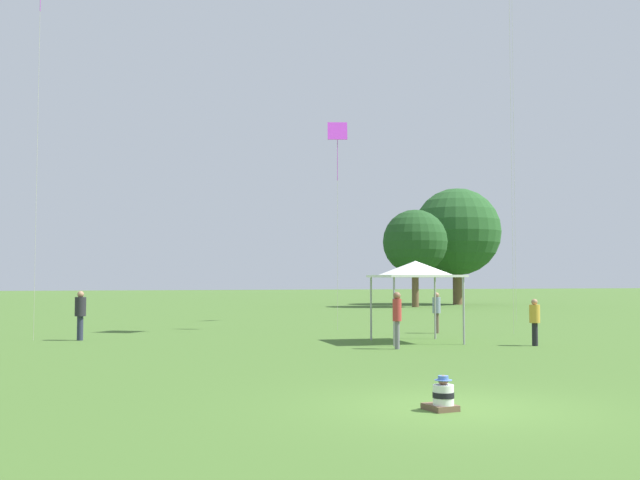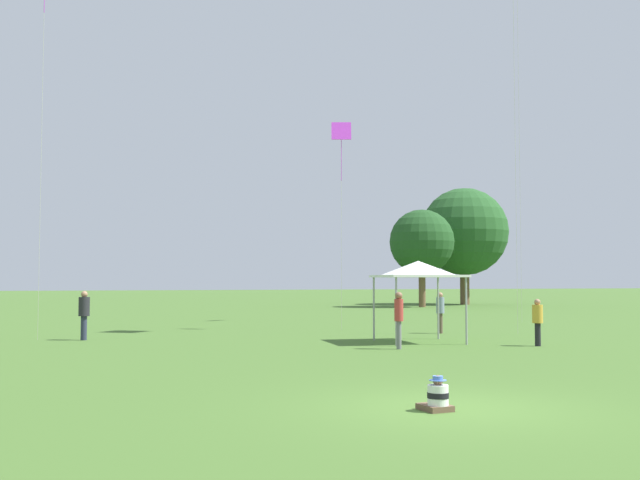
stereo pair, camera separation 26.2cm
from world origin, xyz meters
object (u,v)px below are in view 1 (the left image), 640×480
(person_standing_1, at_px, (80,311))
(kite_5, at_px, (337,138))
(person_standing_3, at_px, (535,318))
(person_standing_4, at_px, (436,309))
(canopy_tent, at_px, (416,270))
(distant_tree_2, at_px, (457,232))
(person_standing_2, at_px, (397,314))
(distant_tree_0, at_px, (415,242))
(seated_toddler, at_px, (442,397))

(person_standing_1, xyz_separation_m, kite_5, (10.79, 2.43, 7.43))
(person_standing_3, bearing_deg, person_standing_1, -152.96)
(person_standing_1, xyz_separation_m, person_standing_4, (14.00, -0.74, -0.05))
(canopy_tent, relative_size, distant_tree_2, 0.29)
(person_standing_2, height_order, person_standing_3, person_standing_2)
(kite_5, bearing_deg, distant_tree_0, 120.32)
(person_standing_4, bearing_deg, seated_toddler, 110.70)
(seated_toddler, distance_m, person_standing_2, 11.24)
(person_standing_3, relative_size, person_standing_4, 0.93)
(person_standing_2, height_order, kite_5, kite_5)
(person_standing_2, height_order, distant_tree_0, distant_tree_0)
(canopy_tent, xyz_separation_m, distant_tree_2, (21.00, 35.66, 3.92))
(kite_5, xyz_separation_m, distant_tree_2, (21.47, 28.70, -2.00))
(person_standing_2, relative_size, kite_5, 0.20)
(seated_toddler, relative_size, person_standing_2, 0.33)
(seated_toddler, distance_m, kite_5, 21.92)
(person_standing_3, bearing_deg, person_standing_4, 146.97)
(seated_toddler, relative_size, person_standing_3, 0.38)
(person_standing_2, bearing_deg, kite_5, 146.09)
(person_standing_1, relative_size, person_standing_2, 0.99)
(person_standing_4, bearing_deg, person_standing_1, 44.33)
(person_standing_2, xyz_separation_m, distant_tree_2, (22.69, 37.84, 5.37))
(seated_toddler, distance_m, distant_tree_2, 55.52)
(seated_toddler, bearing_deg, distant_tree_0, 58.29)
(person_standing_3, bearing_deg, person_standing_2, -130.95)
(person_standing_2, distance_m, person_standing_4, 7.44)
(seated_toddler, xyz_separation_m, distant_tree_0, (20.24, 43.81, 5.02))
(person_standing_4, height_order, kite_5, kite_5)
(person_standing_3, relative_size, kite_5, 0.17)
(seated_toddler, bearing_deg, person_standing_1, 101.47)
(seated_toddler, bearing_deg, person_standing_4, 56.46)
(person_standing_2, xyz_separation_m, kite_5, (1.21, 9.14, 7.37))
(person_standing_1, distance_m, kite_5, 13.32)
(person_standing_4, bearing_deg, person_standing_2, 100.81)
(person_standing_3, height_order, kite_5, kite_5)
(canopy_tent, distance_m, distant_tree_2, 41.57)
(distant_tree_2, bearing_deg, person_standing_1, -136.03)
(person_standing_1, xyz_separation_m, distant_tree_2, (32.27, 31.13, 5.42))
(person_standing_1, relative_size, person_standing_3, 1.15)
(seated_toddler, xyz_separation_m, person_standing_1, (-5.73, 17.24, 0.83))
(person_standing_1, bearing_deg, person_standing_2, 125.46)
(person_standing_1, xyz_separation_m, person_standing_3, (14.43, -7.05, -0.14))
(canopy_tent, bearing_deg, distant_tree_0, 64.70)
(seated_toddler, bearing_deg, person_standing_2, 63.00)
(person_standing_3, bearing_deg, seated_toddler, -77.43)
(seated_toddler, height_order, person_standing_3, person_standing_3)
(person_standing_2, relative_size, person_standing_4, 1.08)
(seated_toddler, relative_size, distant_tree_2, 0.06)
(kite_5, bearing_deg, person_standing_4, 17.90)
(seated_toddler, height_order, person_standing_2, person_standing_2)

